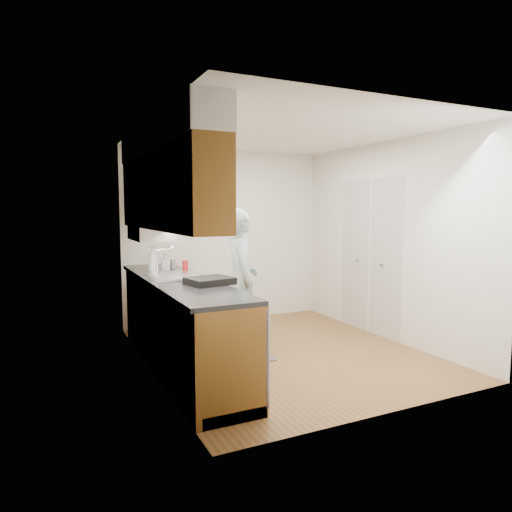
{
  "coord_description": "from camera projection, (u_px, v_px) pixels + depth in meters",
  "views": [
    {
      "loc": [
        -2.49,
        -4.49,
        1.65
      ],
      "look_at": [
        -0.22,
        0.25,
        1.11
      ],
      "focal_mm": 32.0,
      "sensor_mm": 36.0,
      "label": 1
    }
  ],
  "objects": [
    {
      "name": "floor",
      "position": [
        282.0,
        353.0,
        5.26
      ],
      "size": [
        3.5,
        3.5,
        0.0
      ],
      "primitive_type": "plane",
      "color": "brown",
      "rests_on": "ground"
    },
    {
      "name": "ceiling",
      "position": [
        284.0,
        131.0,
        5.01
      ],
      "size": [
        3.5,
        3.5,
        0.0
      ],
      "primitive_type": "plane",
      "rotation": [
        3.14,
        0.0,
        0.0
      ],
      "color": "white",
      "rests_on": "wall_left"
    },
    {
      "name": "wall_left",
      "position": [
        150.0,
        250.0,
        4.49
      ],
      "size": [
        0.02,
        3.5,
        2.5
      ],
      "primitive_type": "cube",
      "color": "silver",
      "rests_on": "floor"
    },
    {
      "name": "wall_right",
      "position": [
        386.0,
        241.0,
        5.78
      ],
      "size": [
        0.02,
        3.5,
        2.5
      ],
      "primitive_type": "cube",
      "color": "silver",
      "rests_on": "floor"
    },
    {
      "name": "wall_back",
      "position": [
        225.0,
        237.0,
        6.7
      ],
      "size": [
        3.0,
        0.02,
        2.5
      ],
      "primitive_type": "cube",
      "color": "silver",
      "rests_on": "floor"
    },
    {
      "name": "counter",
      "position": [
        181.0,
        322.0,
        4.69
      ],
      "size": [
        0.64,
        2.8,
        1.3
      ],
      "color": "brown",
      "rests_on": "floor"
    },
    {
      "name": "upper_cabinets",
      "position": [
        164.0,
        179.0,
        4.53
      ],
      "size": [
        0.47,
        2.8,
        1.21
      ],
      "color": "brown",
      "rests_on": "wall_left"
    },
    {
      "name": "closet_door",
      "position": [
        370.0,
        256.0,
        6.07
      ],
      "size": [
        0.02,
        1.22,
        2.05
      ],
      "primitive_type": "cube",
      "color": "silver",
      "rests_on": "wall_right"
    },
    {
      "name": "floor_mat",
      "position": [
        241.0,
        353.0,
        5.23
      ],
      "size": [
        0.5,
        0.83,
        0.02
      ],
      "primitive_type": "cube",
      "rotation": [
        0.0,
        0.0,
        0.02
      ],
      "color": "#5A5A5D",
      "rests_on": "floor"
    },
    {
      "name": "person",
      "position": [
        241.0,
        272.0,
        5.13
      ],
      "size": [
        0.56,
        0.73,
        1.86
      ],
      "primitive_type": "imported",
      "rotation": [
        0.0,
        0.0,
        1.38
      ],
      "color": "#90ADAF",
      "rests_on": "floor_mat"
    },
    {
      "name": "soap_bottle_a",
      "position": [
        153.0,
        259.0,
        5.1
      ],
      "size": [
        0.16,
        0.16,
        0.3
      ],
      "primitive_type": "imported",
      "rotation": [
        0.0,
        0.0,
        0.58
      ],
      "color": "silver",
      "rests_on": "counter"
    },
    {
      "name": "soap_bottle_b",
      "position": [
        165.0,
        261.0,
        5.33
      ],
      "size": [
        0.1,
        0.11,
        0.2
      ],
      "primitive_type": "imported",
      "rotation": [
        0.0,
        0.0,
        -0.17
      ],
      "color": "silver",
      "rests_on": "counter"
    },
    {
      "name": "soda_can",
      "position": [
        185.0,
        266.0,
        5.27
      ],
      "size": [
        0.07,
        0.07,
        0.12
      ],
      "primitive_type": "cylinder",
      "rotation": [
        0.0,
        0.0,
        -0.15
      ],
      "color": "red",
      "rests_on": "counter"
    },
    {
      "name": "steel_can",
      "position": [
        173.0,
        264.0,
        5.44
      ],
      "size": [
        0.08,
        0.08,
        0.12
      ],
      "primitive_type": "cylinder",
      "rotation": [
        0.0,
        0.0,
        -0.33
      ],
      "color": "#A5A5AA",
      "rests_on": "counter"
    },
    {
      "name": "dish_rack",
      "position": [
        210.0,
        281.0,
        4.33
      ],
      "size": [
        0.46,
        0.4,
        0.06
      ],
      "primitive_type": "cube",
      "rotation": [
        0.0,
        0.0,
        0.18
      ],
      "color": "black",
      "rests_on": "counter"
    }
  ]
}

